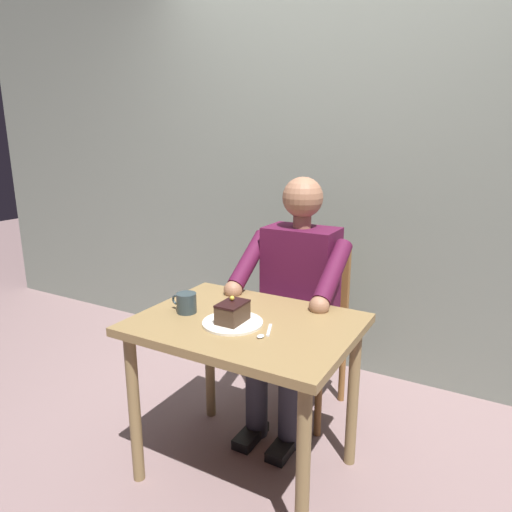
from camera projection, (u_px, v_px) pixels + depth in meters
ground_plane at (247, 470)px, 2.06m from camera, size 14.00×14.00×0.00m
cafe_rear_panel at (349, 128)px, 2.71m from camera, size 6.40×0.12×3.00m
dining_table at (246, 344)px, 1.91m from camera, size 0.89×0.67×0.72m
chair at (307, 320)px, 2.49m from camera, size 0.42×0.42×0.89m
seated_person at (294, 300)px, 2.30m from camera, size 0.53×0.58×1.26m
dessert_plate at (233, 323)px, 1.85m from camera, size 0.25×0.25×0.01m
cake_slice at (233, 312)px, 1.84m from camera, size 0.09×0.13×0.10m
coffee_cup at (186, 302)px, 1.96m from camera, size 0.12×0.09×0.09m
dessert_spoon at (265, 333)px, 1.75m from camera, size 0.05×0.14×0.01m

